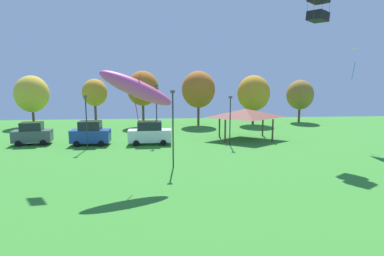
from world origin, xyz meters
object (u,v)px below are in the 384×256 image
light_post_1 (173,124)px  treeline_tree_0 (32,94)px  kite_flying_7 (318,7)px  light_post_2 (230,117)px  treeline_tree_1 (95,93)px  kite_flying_8 (136,88)px  light_post_3 (157,110)px  treeline_tree_5 (300,95)px  parked_car_third_from_left (150,133)px  treeline_tree_3 (198,90)px  parked_car_second_from_left (90,133)px  treeline_tree_2 (143,88)px  park_pavilion (245,113)px  light_post_0 (86,119)px  parked_car_leftmost (32,134)px  kite_flying_6 (360,55)px  treeline_tree_4 (254,93)px

light_post_1 → treeline_tree_0: bearing=128.9°
kite_flying_7 → light_post_2: 13.67m
treeline_tree_1 → kite_flying_8: bearing=-73.5°
light_post_3 → treeline_tree_5: treeline_tree_5 is taller
parked_car_third_from_left → treeline_tree_5: (23.44, 16.13, 3.13)m
parked_car_third_from_left → treeline_tree_3: treeline_tree_3 is taller
parked_car_second_from_left → treeline_tree_2: size_ratio=0.51×
light_post_3 → treeline_tree_2: 13.06m
treeline_tree_5 → light_post_3: bearing=-146.6°
kite_flying_7 → light_post_2: bearing=154.0°
kite_flying_7 → treeline_tree_3: kite_flying_7 is taller
kite_flying_7 → parked_car_second_from_left: 26.32m
kite_flying_7 → treeline_tree_3: size_ratio=0.34×
light_post_1 → treeline_tree_2: size_ratio=0.78×
park_pavilion → treeline_tree_2: size_ratio=0.87×
parked_car_third_from_left → treeline_tree_1: bearing=120.0°
kite_flying_7 → kite_flying_8: 19.86m
treeline_tree_2 → light_post_3: bearing=-80.2°
treeline_tree_1 → treeline_tree_5: (31.91, 1.89, -0.58)m
parked_car_second_from_left → treeline_tree_0: size_ratio=0.56×
kite_flying_8 → treeline_tree_2: 27.01m
kite_flying_8 → treeline_tree_5: size_ratio=0.81×
parked_car_third_from_left → light_post_3: size_ratio=0.72×
light_post_0 → park_pavilion: bearing=12.9°
light_post_2 → treeline_tree_3: 15.23m
light_post_2 → treeline_tree_3: size_ratio=0.66×
parked_car_leftmost → parked_car_second_from_left: (6.40, -0.81, 0.08)m
light_post_1 → treeline_tree_0: size_ratio=0.85×
light_post_1 → treeline_tree_2: 23.95m
park_pavilion → treeline_tree_5: size_ratio=1.05×
kite_flying_8 → treeline_tree_1: (-8.11, 27.31, -1.68)m
kite_flying_8 → light_post_0: kite_flying_8 is taller
kite_flying_6 → park_pavilion: bearing=162.0°
parked_car_second_from_left → parked_car_third_from_left: 6.40m
parked_car_third_from_left → light_post_2: 8.93m
treeline_tree_1 → parked_car_leftmost: bearing=-108.1°
parked_car_second_from_left → treeline_tree_3: treeline_tree_3 is taller
park_pavilion → treeline_tree_0: 31.64m
treeline_tree_0 → treeline_tree_4: bearing=-1.7°
light_post_1 → treeline_tree_0: 31.82m
kite_flying_7 → kite_flying_8: bearing=-153.4°
kite_flying_7 → treeline_tree_1: bearing=142.3°
light_post_1 → light_post_2: bearing=53.2°
treeline_tree_3 → treeline_tree_2: bearing=179.5°
kite_flying_8 → parked_car_leftmost: size_ratio=1.31×
treeline_tree_3 → kite_flying_6: bearing=-44.1°
treeline_tree_4 → treeline_tree_1: bearing=179.6°
treeline_tree_3 → parked_car_second_from_left: bearing=-134.1°
parked_car_third_from_left → light_post_0: light_post_0 is taller
light_post_3 → parked_car_leftmost: bearing=-179.3°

